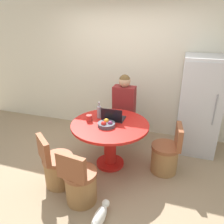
{
  "coord_description": "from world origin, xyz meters",
  "views": [
    {
      "loc": [
        1.05,
        -2.53,
        2.22
      ],
      "look_at": [
        0.09,
        0.43,
        0.9
      ],
      "focal_mm": 35.0,
      "sensor_mm": 36.0,
      "label": 1
    }
  ],
  "objects_px": {
    "laptop": "(113,117)",
    "chair_near_left_corner": "(57,168)",
    "person_seated": "(125,106)",
    "cat": "(100,217)",
    "refrigerator": "(199,105)",
    "chair_near_camera": "(80,184)",
    "dining_table": "(110,134)",
    "fruit_bowl": "(106,124)",
    "chair_right_side": "(166,156)",
    "bottle": "(99,112)"
  },
  "relations": [
    {
      "from": "laptop",
      "to": "chair_near_left_corner",
      "type": "bearing_deg",
      "value": 55.14
    },
    {
      "from": "person_seated",
      "to": "cat",
      "type": "height_order",
      "value": "person_seated"
    },
    {
      "from": "refrigerator",
      "to": "cat",
      "type": "xyz_separation_m",
      "value": [
        -1.07,
        -2.08,
        -0.76
      ]
    },
    {
      "from": "chair_near_camera",
      "to": "laptop",
      "type": "bearing_deg",
      "value": -89.25
    },
    {
      "from": "laptop",
      "to": "refrigerator",
      "type": "bearing_deg",
      "value": -147.76
    },
    {
      "from": "dining_table",
      "to": "person_seated",
      "type": "distance_m",
      "value": 0.84
    },
    {
      "from": "dining_table",
      "to": "fruit_bowl",
      "type": "bearing_deg",
      "value": -100.69
    },
    {
      "from": "person_seated",
      "to": "dining_table",
      "type": "bearing_deg",
      "value": 88.95
    },
    {
      "from": "chair_right_side",
      "to": "bottle",
      "type": "height_order",
      "value": "bottle"
    },
    {
      "from": "fruit_bowl",
      "to": "bottle",
      "type": "relative_size",
      "value": 0.97
    },
    {
      "from": "dining_table",
      "to": "cat",
      "type": "height_order",
      "value": "dining_table"
    },
    {
      "from": "dining_table",
      "to": "refrigerator",
      "type": "bearing_deg",
      "value": 36.39
    },
    {
      "from": "refrigerator",
      "to": "fruit_bowl",
      "type": "bearing_deg",
      "value": -141.09
    },
    {
      "from": "chair_right_side",
      "to": "refrigerator",
      "type": "bearing_deg",
      "value": 146.3
    },
    {
      "from": "chair_near_left_corner",
      "to": "cat",
      "type": "xyz_separation_m",
      "value": [
        0.81,
        -0.44,
        -0.19
      ]
    },
    {
      "from": "refrigerator",
      "to": "chair_right_side",
      "type": "bearing_deg",
      "value": -116.9
    },
    {
      "from": "person_seated",
      "to": "fruit_bowl",
      "type": "relative_size",
      "value": 5.11
    },
    {
      "from": "chair_near_camera",
      "to": "bottle",
      "type": "xyz_separation_m",
      "value": [
        -0.12,
        1.02,
        0.58
      ]
    },
    {
      "from": "cat",
      "to": "fruit_bowl",
      "type": "bearing_deg",
      "value": 17.67
    },
    {
      "from": "refrigerator",
      "to": "person_seated",
      "type": "relative_size",
      "value": 1.27
    },
    {
      "from": "laptop",
      "to": "fruit_bowl",
      "type": "height_order",
      "value": "laptop"
    },
    {
      "from": "bottle",
      "to": "dining_table",
      "type": "bearing_deg",
      "value": -33.15
    },
    {
      "from": "chair_near_camera",
      "to": "refrigerator",
      "type": "bearing_deg",
      "value": -120.27
    },
    {
      "from": "dining_table",
      "to": "chair_near_camera",
      "type": "xyz_separation_m",
      "value": [
        -0.12,
        -0.87,
        -0.28
      ]
    },
    {
      "from": "chair_near_left_corner",
      "to": "bottle",
      "type": "distance_m",
      "value": 1.06
    },
    {
      "from": "fruit_bowl",
      "to": "chair_right_side",
      "type": "bearing_deg",
      "value": 13.38
    },
    {
      "from": "fruit_bowl",
      "to": "laptop",
      "type": "bearing_deg",
      "value": 84.14
    },
    {
      "from": "refrigerator",
      "to": "bottle",
      "type": "bearing_deg",
      "value": -152.17
    },
    {
      "from": "chair_near_camera",
      "to": "cat",
      "type": "relative_size",
      "value": 1.62
    },
    {
      "from": "chair_near_left_corner",
      "to": "bottle",
      "type": "height_order",
      "value": "bottle"
    },
    {
      "from": "laptop",
      "to": "bottle",
      "type": "relative_size",
      "value": 1.27
    },
    {
      "from": "laptop",
      "to": "dining_table",
      "type": "bearing_deg",
      "value": 87.88
    },
    {
      "from": "refrigerator",
      "to": "fruit_bowl",
      "type": "relative_size",
      "value": 6.47
    },
    {
      "from": "chair_right_side",
      "to": "bottle",
      "type": "relative_size",
      "value": 2.98
    },
    {
      "from": "dining_table",
      "to": "chair_near_left_corner",
      "type": "xyz_separation_m",
      "value": [
        -0.56,
        -0.68,
        -0.28
      ]
    },
    {
      "from": "person_seated",
      "to": "bottle",
      "type": "xyz_separation_m",
      "value": [
        -0.25,
        -0.67,
        0.12
      ]
    },
    {
      "from": "chair_near_left_corner",
      "to": "fruit_bowl",
      "type": "distance_m",
      "value": 0.94
    },
    {
      "from": "refrigerator",
      "to": "chair_near_camera",
      "type": "relative_size",
      "value": 2.11
    },
    {
      "from": "laptop",
      "to": "cat",
      "type": "relative_size",
      "value": 0.69
    },
    {
      "from": "refrigerator",
      "to": "chair_near_camera",
      "type": "bearing_deg",
      "value": -127.81
    },
    {
      "from": "laptop",
      "to": "chair_right_side",
      "type": "bearing_deg",
      "value": 177.46
    },
    {
      "from": "chair_right_side",
      "to": "laptop",
      "type": "height_order",
      "value": "laptop"
    },
    {
      "from": "chair_right_side",
      "to": "person_seated",
      "type": "bearing_deg",
      "value": -136.68
    },
    {
      "from": "laptop",
      "to": "person_seated",
      "type": "bearing_deg",
      "value": -90.83
    },
    {
      "from": "chair_right_side",
      "to": "dining_table",
      "type": "bearing_deg",
      "value": -90.0
    },
    {
      "from": "chair_near_left_corner",
      "to": "laptop",
      "type": "distance_m",
      "value": 1.12
    },
    {
      "from": "dining_table",
      "to": "chair_near_left_corner",
      "type": "relative_size",
      "value": 1.49
    },
    {
      "from": "cat",
      "to": "laptop",
      "type": "bearing_deg",
      "value": 13.72
    },
    {
      "from": "dining_table",
      "to": "chair_right_side",
      "type": "height_order",
      "value": "chair_right_side"
    },
    {
      "from": "chair_near_left_corner",
      "to": "fruit_bowl",
      "type": "height_order",
      "value": "fruit_bowl"
    }
  ]
}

